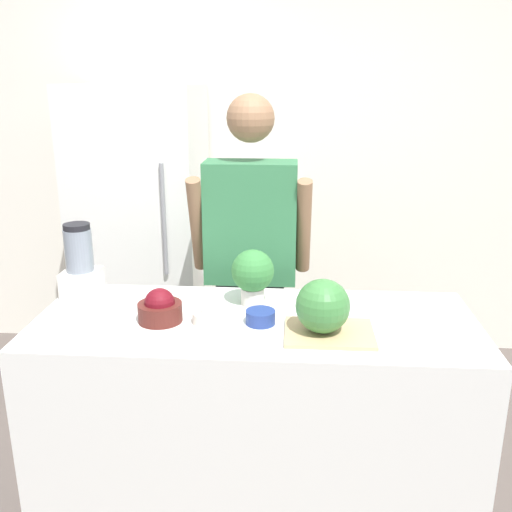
% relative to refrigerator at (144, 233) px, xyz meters
% --- Properties ---
extents(wall_back, '(8.00, 0.06, 2.60)m').
position_rel_refrigerator_xyz_m(wall_back, '(0.78, 0.40, 0.42)').
color(wall_back, white).
rests_on(wall_back, ground_plane).
extents(counter_island, '(1.74, 0.70, 0.89)m').
position_rel_refrigerator_xyz_m(counter_island, '(0.78, -1.28, -0.44)').
color(counter_island, white).
rests_on(counter_island, ground_plane).
extents(refrigerator, '(0.73, 0.73, 1.77)m').
position_rel_refrigerator_xyz_m(refrigerator, '(0.00, 0.00, 0.00)').
color(refrigerator, white).
rests_on(refrigerator, ground_plane).
extents(person, '(0.59, 0.27, 1.73)m').
position_rel_refrigerator_xyz_m(person, '(0.71, -0.64, 0.01)').
color(person, '#333338').
rests_on(person, ground_plane).
extents(cutting_board, '(0.33, 0.26, 0.01)m').
position_rel_refrigerator_xyz_m(cutting_board, '(1.06, -1.40, 0.01)').
color(cutting_board, tan).
rests_on(cutting_board, counter_island).
extents(watermelon, '(0.20, 0.20, 0.20)m').
position_rel_refrigerator_xyz_m(watermelon, '(1.04, -1.40, 0.12)').
color(watermelon, '#3D7F3D').
rests_on(watermelon, cutting_board).
extents(bowl_cherries, '(0.17, 0.17, 0.13)m').
position_rel_refrigerator_xyz_m(bowl_cherries, '(0.41, -1.32, 0.06)').
color(bowl_cherries, '#511E19').
rests_on(bowl_cherries, counter_island).
extents(bowl_cream, '(0.14, 0.14, 0.08)m').
position_rel_refrigerator_xyz_m(bowl_cream, '(0.61, -1.32, 0.04)').
color(bowl_cream, white).
rests_on(bowl_cream, counter_island).
extents(bowl_small_blue, '(0.11, 0.11, 0.05)m').
position_rel_refrigerator_xyz_m(bowl_small_blue, '(0.80, -1.32, 0.03)').
color(bowl_small_blue, navy).
rests_on(bowl_small_blue, counter_island).
extents(blender, '(0.15, 0.15, 0.33)m').
position_rel_refrigerator_xyz_m(blender, '(0.02, -1.09, 0.15)').
color(blender, silver).
rests_on(blender, counter_island).
extents(potted_plant, '(0.18, 0.18, 0.24)m').
position_rel_refrigerator_xyz_m(potted_plant, '(0.76, -1.12, 0.14)').
color(potted_plant, beige).
rests_on(potted_plant, counter_island).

